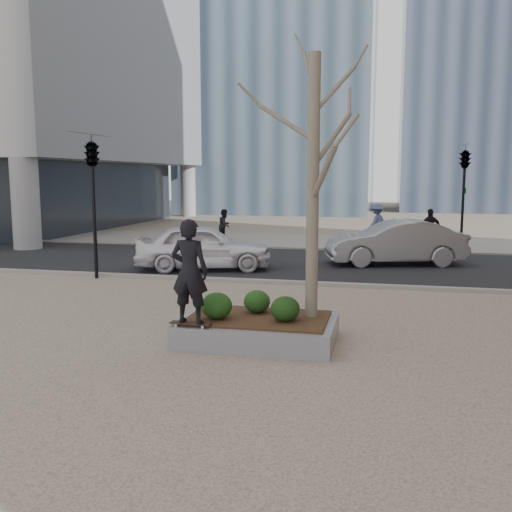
% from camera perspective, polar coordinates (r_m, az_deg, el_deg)
% --- Properties ---
extents(ground, '(120.00, 120.00, 0.00)m').
position_cam_1_polar(ground, '(11.58, -4.67, -8.17)').
color(ground, tan).
rests_on(ground, ground).
extents(street, '(60.00, 8.00, 0.02)m').
position_cam_1_polar(street, '(21.12, 3.51, -0.71)').
color(street, black).
rests_on(street, ground).
extents(far_sidewalk, '(60.00, 6.00, 0.02)m').
position_cam_1_polar(far_sidewalk, '(27.99, 5.85, 1.43)').
color(far_sidewalk, gray).
rests_on(far_sidewalk, ground).
extents(planter, '(3.00, 2.00, 0.45)m').
position_cam_1_polar(planter, '(11.27, 0.22, -7.41)').
color(planter, gray).
rests_on(planter, ground).
extents(planter_mulch, '(2.70, 1.70, 0.04)m').
position_cam_1_polar(planter_mulch, '(11.20, 0.22, -6.20)').
color(planter_mulch, '#382314').
rests_on(planter_mulch, planter).
extents(sycamore_tree, '(2.80, 2.80, 6.60)m').
position_cam_1_polar(sycamore_tree, '(10.99, 5.77, 10.94)').
color(sycamore_tree, gray).
rests_on(sycamore_tree, planter_mulch).
extents(shrub_left, '(0.60, 0.60, 0.51)m').
position_cam_1_polar(shrub_left, '(11.02, -3.96, -4.99)').
color(shrub_left, '#123811').
rests_on(shrub_left, planter_mulch).
extents(shrub_middle, '(0.53, 0.53, 0.45)m').
position_cam_1_polar(shrub_middle, '(11.50, 0.09, -4.56)').
color(shrub_middle, '#133C13').
rests_on(shrub_middle, planter_mulch).
extents(shrub_right, '(0.56, 0.56, 0.48)m').
position_cam_1_polar(shrub_right, '(10.84, 2.94, -5.30)').
color(shrub_right, black).
rests_on(shrub_right, planter_mulch).
extents(skateboard, '(0.78, 0.22, 0.08)m').
position_cam_1_polar(skateboard, '(10.71, -6.57, -6.83)').
color(skateboard, black).
rests_on(skateboard, planter).
extents(skateboarder, '(0.73, 0.51, 1.93)m').
position_cam_1_polar(skateboarder, '(10.50, -6.66, -1.53)').
color(skateboarder, black).
rests_on(skateboarder, skateboard).
extents(police_car, '(4.95, 3.04, 1.57)m').
position_cam_1_polar(police_car, '(19.62, -5.27, 0.94)').
color(police_car, white).
rests_on(police_car, street).
extents(car_silver, '(5.17, 2.91, 1.61)m').
position_cam_1_polar(car_silver, '(21.23, 13.75, 1.34)').
color(car_silver, '#919599').
rests_on(car_silver, street).
extents(pedestrian_a, '(0.74, 0.87, 1.55)m').
position_cam_1_polar(pedestrian_a, '(28.20, -3.15, 3.12)').
color(pedestrian_a, black).
rests_on(pedestrian_a, far_sidewalk).
extents(pedestrian_b, '(1.23, 1.40, 1.88)m').
position_cam_1_polar(pedestrian_b, '(28.01, 11.97, 3.26)').
color(pedestrian_b, '#475781').
rests_on(pedestrian_b, far_sidewalk).
extents(pedestrian_c, '(1.10, 0.71, 1.74)m').
position_cam_1_polar(pedestrian_c, '(26.49, 17.04, 2.66)').
color(pedestrian_c, black).
rests_on(pedestrian_c, far_sidewalk).
extents(traffic_light_near, '(0.60, 2.48, 4.50)m').
position_cam_1_polar(traffic_light_near, '(18.49, -15.90, 4.72)').
color(traffic_light_near, black).
rests_on(traffic_light_near, ground).
extents(traffic_light_far, '(0.60, 2.48, 4.50)m').
position_cam_1_polar(traffic_light_far, '(25.41, 20.00, 5.38)').
color(traffic_light_far, black).
rests_on(traffic_light_far, ground).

